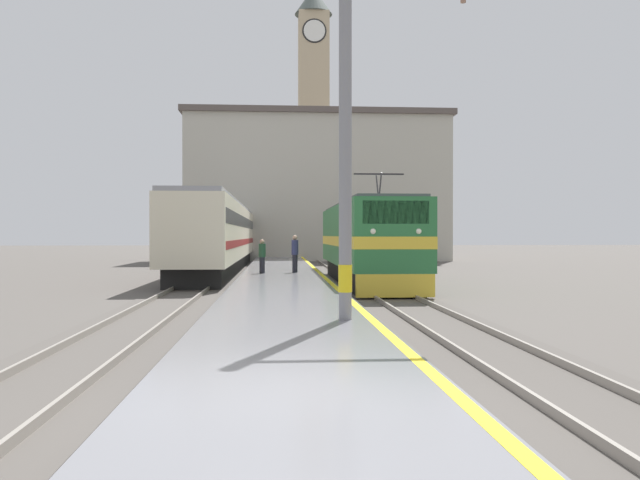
% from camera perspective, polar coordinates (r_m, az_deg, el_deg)
% --- Properties ---
extents(ground_plane, '(200.00, 200.00, 0.00)m').
position_cam_1_polar(ground_plane, '(37.62, -3.55, -2.97)').
color(ground_plane, '#514C47').
extents(platform, '(3.93, 140.00, 0.41)m').
position_cam_1_polar(platform, '(32.62, -3.49, -3.14)').
color(platform, slate).
rests_on(platform, ground).
extents(rail_track_near, '(2.84, 140.00, 0.16)m').
position_cam_1_polar(rail_track_near, '(32.89, 3.23, -3.42)').
color(rail_track_near, '#514C47').
rests_on(rail_track_near, ground).
extents(rail_track_far, '(2.83, 140.00, 0.16)m').
position_cam_1_polar(rail_track_far, '(32.82, -10.07, -3.43)').
color(rail_track_far, '#514C47').
rests_on(rail_track_far, ground).
extents(locomotive_train, '(2.92, 14.76, 4.74)m').
position_cam_1_polar(locomotive_train, '(28.85, 4.22, -0.19)').
color(locomotive_train, black).
rests_on(locomotive_train, ground).
extents(passenger_train, '(2.92, 51.19, 4.18)m').
position_cam_1_polar(passenger_train, '(50.29, -7.93, 0.44)').
color(passenger_train, black).
rests_on(passenger_train, ground).
extents(catenary_mast, '(2.91, 0.30, 8.20)m').
position_cam_1_polar(catenary_mast, '(13.78, 2.70, 9.75)').
color(catenary_mast, gray).
rests_on(catenary_mast, platform).
extents(person_on_platform, '(0.34, 0.34, 1.64)m').
position_cam_1_polar(person_on_platform, '(30.17, -5.31, -1.42)').
color(person_on_platform, '#23232D').
rests_on(person_on_platform, platform).
extents(second_waiting_passenger, '(0.34, 0.34, 1.84)m').
position_cam_1_polar(second_waiting_passenger, '(30.72, -2.31, -1.17)').
color(second_waiting_passenger, '#23232D').
rests_on(second_waiting_passenger, platform).
extents(clock_tower, '(3.95, 3.95, 28.40)m').
position_cam_1_polar(clock_tower, '(67.21, -0.60, 11.31)').
color(clock_tower, tan).
rests_on(clock_tower, ground).
extents(station_building, '(23.49, 8.98, 13.08)m').
position_cam_1_polar(station_building, '(56.90, -0.32, 4.80)').
color(station_building, '#B7B2A3').
rests_on(station_building, ground).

